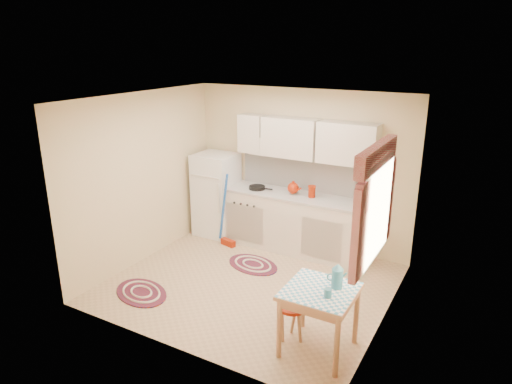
# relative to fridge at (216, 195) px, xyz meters

# --- Properties ---
(room_shell) EXTENTS (3.64, 3.60, 2.52)m
(room_shell) POSITION_rel_fridge_xyz_m (1.53, -1.01, 0.90)
(room_shell) COLOR tan
(room_shell) RESTS_ON ground
(fridge) EXTENTS (0.65, 0.60, 1.40)m
(fridge) POSITION_rel_fridge_xyz_m (0.00, 0.00, 0.00)
(fridge) COLOR white
(fridge) RESTS_ON ground
(broom) EXTENTS (0.30, 0.18, 1.20)m
(broom) POSITION_rel_fridge_xyz_m (0.45, -0.35, -0.10)
(broom) COLOR blue
(broom) RESTS_ON ground
(base_cabinets) EXTENTS (2.25, 0.60, 0.88)m
(base_cabinets) POSITION_rel_fridge_xyz_m (1.33, 0.05, -0.26)
(base_cabinets) COLOR beige
(base_cabinets) RESTS_ON ground
(countertop) EXTENTS (2.27, 0.62, 0.04)m
(countertop) POSITION_rel_fridge_xyz_m (1.33, 0.05, 0.20)
(countertop) COLOR #B1ADA8
(countertop) RESTS_ON base_cabinets
(frying_pan) EXTENTS (0.27, 0.27, 0.05)m
(frying_pan) POSITION_rel_fridge_xyz_m (0.79, 0.00, 0.24)
(frying_pan) COLOR black
(frying_pan) RESTS_ON countertop
(red_kettle) EXTENTS (0.24, 0.22, 0.20)m
(red_kettle) POSITION_rel_fridge_xyz_m (1.40, 0.05, 0.32)
(red_kettle) COLOR #9A1E05
(red_kettle) RESTS_ON countertop
(red_canister) EXTENTS (0.12, 0.12, 0.16)m
(red_canister) POSITION_rel_fridge_xyz_m (1.71, 0.05, 0.30)
(red_canister) COLOR #9A1E05
(red_canister) RESTS_ON countertop
(table) EXTENTS (0.72, 0.72, 0.72)m
(table) POSITION_rel_fridge_xyz_m (2.71, -2.12, -0.34)
(table) COLOR tan
(table) RESTS_ON ground
(stool) EXTENTS (0.38, 0.38, 0.42)m
(stool) POSITION_rel_fridge_xyz_m (2.39, -2.09, -0.49)
(stool) COLOR #9A1E05
(stool) RESTS_ON ground
(coffee_pot) EXTENTS (0.18, 0.16, 0.29)m
(coffee_pot) POSITION_rel_fridge_xyz_m (2.85, -2.00, 0.17)
(coffee_pot) COLOR teal
(coffee_pot) RESTS_ON table
(mug) EXTENTS (0.10, 0.10, 0.10)m
(mug) POSITION_rel_fridge_xyz_m (2.83, -2.22, 0.07)
(mug) COLOR teal
(mug) RESTS_ON table
(rug_center) EXTENTS (0.94, 0.74, 0.02)m
(rug_center) POSITION_rel_fridge_xyz_m (1.14, -0.76, -0.69)
(rug_center) COLOR maroon
(rug_center) RESTS_ON ground
(rug_left) EXTENTS (0.99, 0.81, 0.02)m
(rug_left) POSITION_rel_fridge_xyz_m (0.25, -2.17, -0.69)
(rug_left) COLOR maroon
(rug_left) RESTS_ON ground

